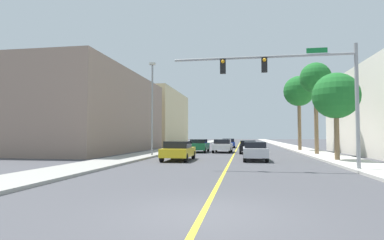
# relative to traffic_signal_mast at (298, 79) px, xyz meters

# --- Properties ---
(ground) EXTENTS (192.00, 192.00, 0.00)m
(ground) POSITION_rel_traffic_signal_mast_xyz_m (-3.98, 31.83, -5.00)
(ground) COLOR #47474C
(sidewalk_left) EXTENTS (3.13, 168.00, 0.15)m
(sidewalk_left) POSITION_rel_traffic_signal_mast_xyz_m (-12.13, 31.83, -4.93)
(sidewalk_left) COLOR #9E9B93
(sidewalk_left) RESTS_ON ground
(sidewalk_right) EXTENTS (3.13, 168.00, 0.15)m
(sidewalk_right) POSITION_rel_traffic_signal_mast_xyz_m (4.17, 31.83, -4.93)
(sidewalk_right) COLOR beige
(sidewalk_right) RESTS_ON ground
(lane_marking_center) EXTENTS (0.16, 144.00, 0.01)m
(lane_marking_center) POSITION_rel_traffic_signal_mast_xyz_m (-3.98, 31.83, -5.00)
(lane_marking_center) COLOR yellow
(lane_marking_center) RESTS_ON ground
(building_left_near) EXTENTS (12.30, 22.53, 9.05)m
(building_left_near) POSITION_rel_traffic_signal_mast_xyz_m (-21.30, 16.28, -0.48)
(building_left_near) COLOR gray
(building_left_near) RESTS_ON ground
(building_left_far) EXTENTS (14.19, 20.25, 10.07)m
(building_left_far) POSITION_rel_traffic_signal_mast_xyz_m (-22.24, 39.71, 0.03)
(building_left_far) COLOR beige
(building_left_far) RESTS_ON ground
(traffic_signal_mast) EXTENTS (10.07, 0.36, 6.71)m
(traffic_signal_mast) POSITION_rel_traffic_signal_mast_xyz_m (0.00, 0.00, 0.00)
(traffic_signal_mast) COLOR gray
(traffic_signal_mast) RESTS_ON sidewalk_right
(street_lamp) EXTENTS (0.56, 0.28, 8.29)m
(street_lamp) POSITION_rel_traffic_signal_mast_xyz_m (-11.06, 9.03, -0.29)
(street_lamp) COLOR gray
(street_lamp) RESTS_ON sidewalk_left
(palm_near) EXTENTS (3.30, 3.30, 6.26)m
(palm_near) POSITION_rel_traffic_signal_mast_xyz_m (3.59, 5.98, -0.29)
(palm_near) COLOR brown
(palm_near) RESTS_ON sidewalk_right
(palm_mid) EXTENTS (2.90, 2.90, 8.66)m
(palm_mid) POSITION_rel_traffic_signal_mast_xyz_m (3.78, 13.18, 2.21)
(palm_mid) COLOR brown
(palm_mid) RESTS_ON sidewalk_right
(palm_far) EXTENTS (3.56, 3.56, 8.73)m
(palm_far) POSITION_rel_traffic_signal_mast_xyz_m (3.46, 20.38, 2.01)
(palm_far) COLOR brown
(palm_far) RESTS_ON sidewalk_right
(car_blue) EXTENTS (2.14, 4.67, 1.37)m
(car_blue) POSITION_rel_traffic_signal_mast_xyz_m (-5.32, 29.62, -4.28)
(car_blue) COLOR #1E389E
(car_blue) RESTS_ON ground
(car_black) EXTENTS (1.81, 4.47, 1.35)m
(car_black) POSITION_rel_traffic_signal_mast_xyz_m (-2.60, 15.52, -4.29)
(car_black) COLOR black
(car_black) RESTS_ON ground
(car_green) EXTENTS (1.87, 4.43, 1.44)m
(car_green) POSITION_rel_traffic_signal_mast_xyz_m (-7.89, 16.47, -4.24)
(car_green) COLOR #196638
(car_green) RESTS_ON ground
(car_white) EXTENTS (2.03, 4.30, 1.44)m
(car_white) POSITION_rel_traffic_signal_mast_xyz_m (-5.31, 16.61, -4.24)
(car_white) COLOR white
(car_white) RESTS_ON ground
(car_yellow) EXTENTS (1.98, 4.46, 1.45)m
(car_yellow) POSITION_rel_traffic_signal_mast_xyz_m (-7.86, 5.26, -4.24)
(car_yellow) COLOR gold
(car_yellow) RESTS_ON ground
(car_silver) EXTENTS (1.76, 4.28, 1.41)m
(car_silver) POSITION_rel_traffic_signal_mast_xyz_m (-2.19, 6.07, -4.27)
(car_silver) COLOR #BCBCC1
(car_silver) RESTS_ON ground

